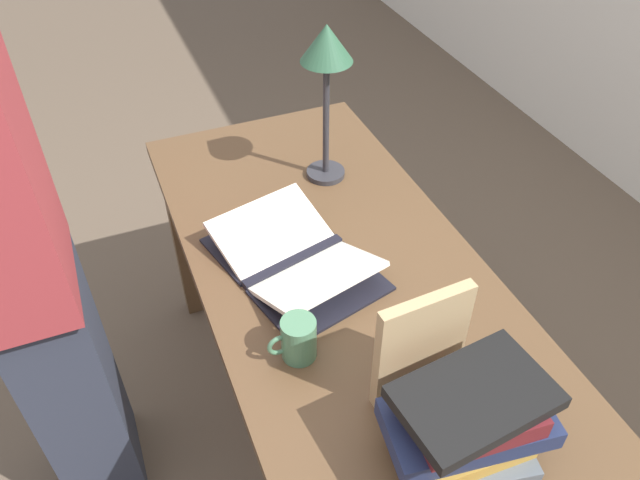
{
  "coord_description": "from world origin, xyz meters",
  "views": [
    {
      "loc": [
        1.01,
        -0.47,
        1.82
      ],
      "look_at": [
        -0.03,
        -0.04,
        0.82
      ],
      "focal_mm": 35.0,
      "sensor_mm": 36.0,
      "label": 1
    }
  ],
  "objects_px": {
    "book_standing_upright": "(420,347)",
    "person_reader": "(27,274)",
    "coffee_mug": "(298,339)",
    "book_stack_tall": "(468,422)",
    "open_book": "(294,258)",
    "reading_lamp": "(326,61)"
  },
  "relations": [
    {
      "from": "open_book",
      "to": "person_reader",
      "type": "bearing_deg",
      "value": -114.15
    },
    {
      "from": "reading_lamp",
      "to": "person_reader",
      "type": "bearing_deg",
      "value": -74.91
    },
    {
      "from": "coffee_mug",
      "to": "book_stack_tall",
      "type": "bearing_deg",
      "value": 32.02
    },
    {
      "from": "book_standing_upright",
      "to": "person_reader",
      "type": "height_order",
      "value": "person_reader"
    },
    {
      "from": "reading_lamp",
      "to": "book_stack_tall",
      "type": "bearing_deg",
      "value": -6.53
    },
    {
      "from": "open_book",
      "to": "person_reader",
      "type": "xyz_separation_m",
      "value": [
        -0.1,
        -0.6,
        0.07
      ]
    },
    {
      "from": "book_standing_upright",
      "to": "reading_lamp",
      "type": "bearing_deg",
      "value": 167.79
    },
    {
      "from": "open_book",
      "to": "coffee_mug",
      "type": "height_order",
      "value": "coffee_mug"
    },
    {
      "from": "coffee_mug",
      "to": "person_reader",
      "type": "relative_size",
      "value": 0.06
    },
    {
      "from": "person_reader",
      "to": "book_standing_upright",
      "type": "bearing_deg",
      "value": -127.73
    },
    {
      "from": "book_stack_tall",
      "to": "book_standing_upright",
      "type": "height_order",
      "value": "book_standing_upright"
    },
    {
      "from": "book_standing_upright",
      "to": "coffee_mug",
      "type": "relative_size",
      "value": 2.44
    },
    {
      "from": "book_standing_upright",
      "to": "person_reader",
      "type": "relative_size",
      "value": 0.16
    },
    {
      "from": "open_book",
      "to": "coffee_mug",
      "type": "relative_size",
      "value": 4.54
    },
    {
      "from": "open_book",
      "to": "coffee_mug",
      "type": "xyz_separation_m",
      "value": [
        0.27,
        -0.09,
        0.03
      ]
    },
    {
      "from": "coffee_mug",
      "to": "person_reader",
      "type": "height_order",
      "value": "person_reader"
    },
    {
      "from": "book_standing_upright",
      "to": "reading_lamp",
      "type": "relative_size",
      "value": 0.58
    },
    {
      "from": "book_stack_tall",
      "to": "reading_lamp",
      "type": "relative_size",
      "value": 0.69
    },
    {
      "from": "open_book",
      "to": "book_stack_tall",
      "type": "bearing_deg",
      "value": -3.25
    },
    {
      "from": "book_standing_upright",
      "to": "coffee_mug",
      "type": "bearing_deg",
      "value": -135.1
    },
    {
      "from": "book_stack_tall",
      "to": "person_reader",
      "type": "height_order",
      "value": "person_reader"
    },
    {
      "from": "reading_lamp",
      "to": "person_reader",
      "type": "distance_m",
      "value": 0.89
    }
  ]
}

